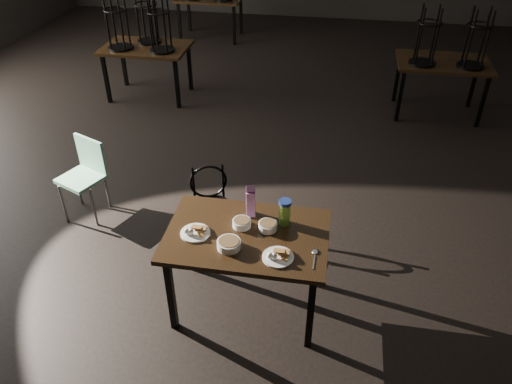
% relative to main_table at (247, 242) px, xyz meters
% --- Properties ---
extents(main_table, '(1.20, 0.80, 0.75)m').
position_rel_main_table_xyz_m(main_table, '(0.00, 0.00, 0.00)').
color(main_table, black).
rests_on(main_table, ground).
extents(plate_left, '(0.22, 0.22, 0.07)m').
position_rel_main_table_xyz_m(plate_left, '(-0.38, -0.06, 0.10)').
color(plate_left, white).
rests_on(plate_left, main_table).
extents(plate_right, '(0.22, 0.22, 0.07)m').
position_rel_main_table_xyz_m(plate_right, '(0.26, -0.22, 0.10)').
color(plate_right, white).
rests_on(plate_right, main_table).
extents(bowl_near, '(0.14, 0.14, 0.05)m').
position_rel_main_table_xyz_m(bowl_near, '(-0.05, 0.08, 0.11)').
color(bowl_near, white).
rests_on(bowl_near, main_table).
extents(bowl_far, '(0.14, 0.14, 0.06)m').
position_rel_main_table_xyz_m(bowl_far, '(0.14, 0.08, 0.11)').
color(bowl_far, white).
rests_on(bowl_far, main_table).
extents(bowl_big, '(0.17, 0.17, 0.06)m').
position_rel_main_table_xyz_m(bowl_big, '(-0.10, -0.17, 0.11)').
color(bowl_big, white).
rests_on(bowl_big, main_table).
extents(juice_carton, '(0.08, 0.08, 0.27)m').
position_rel_main_table_xyz_m(juice_carton, '(-0.01, 0.23, 0.21)').
color(juice_carton, '#991B8B').
rests_on(juice_carton, main_table).
extents(water_bottle, '(0.10, 0.10, 0.21)m').
position_rel_main_table_xyz_m(water_bottle, '(0.26, 0.17, 0.19)').
color(water_bottle, '#85D13D').
rests_on(water_bottle, main_table).
extents(spoon, '(0.04, 0.21, 0.01)m').
position_rel_main_table_xyz_m(spoon, '(0.51, -0.13, 0.08)').
color(spoon, silver).
rests_on(spoon, main_table).
extents(bentwood_chair, '(0.40, 0.40, 0.76)m').
position_rel_main_table_xyz_m(bentwood_chair, '(-0.48, 0.77, -0.22)').
color(bentwood_chair, black).
rests_on(bentwood_chair, ground).
extents(school_chair, '(0.49, 0.49, 0.80)m').
position_rel_main_table_xyz_m(school_chair, '(-1.79, 0.98, -0.19)').
color(school_chair, '#73B495').
rests_on(school_chair, ground).
extents(bg_table_left, '(1.20, 0.80, 1.48)m').
position_rel_main_table_xyz_m(bg_table_left, '(-2.16, 3.78, 0.11)').
color(bg_table_left, black).
rests_on(bg_table_left, ground).
extents(bg_table_right, '(1.20, 0.80, 1.48)m').
position_rel_main_table_xyz_m(bg_table_right, '(1.91, 3.86, 0.08)').
color(bg_table_right, black).
rests_on(bg_table_right, ground).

